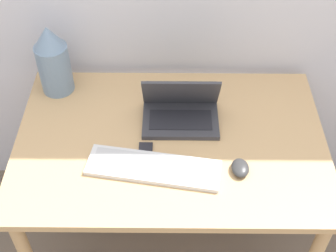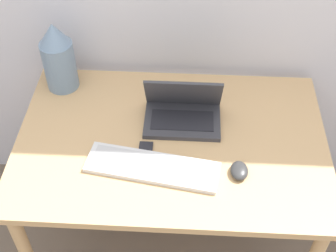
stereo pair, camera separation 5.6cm
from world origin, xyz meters
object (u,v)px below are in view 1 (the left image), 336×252
object	(u,v)px
mouse	(241,168)
keyboard	(154,168)
vase	(53,60)
laptop	(181,110)
mp3_player	(146,149)

from	to	relation	value
mouse	keyboard	bearing A→B (deg)	179.32
mouse	vase	size ratio (longest dim) A/B	0.28
laptop	keyboard	world-z (taller)	laptop
laptop	vase	xyz separation A→B (m)	(-0.52, 0.18, 0.11)
mouse	mp3_player	bearing A→B (deg)	164.13
keyboard	vase	bearing A→B (deg)	133.40
mouse	mp3_player	xyz separation A→B (m)	(-0.34, 0.10, -0.01)
laptop	mp3_player	world-z (taller)	laptop
laptop	keyboard	distance (m)	0.28
vase	mp3_player	xyz separation A→B (m)	(0.38, -0.35, -0.15)
mp3_player	keyboard	bearing A→B (deg)	-71.19
keyboard	laptop	bearing A→B (deg)	69.13
laptop	mouse	xyz separation A→B (m)	(0.21, -0.26, -0.03)
mp3_player	vase	bearing A→B (deg)	137.96
laptop	keyboard	bearing A→B (deg)	-110.87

